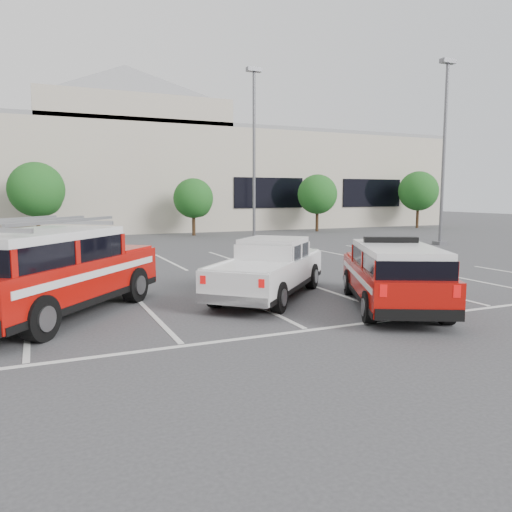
{
  "coord_description": "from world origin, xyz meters",
  "views": [
    {
      "loc": [
        -5.13,
        -11.74,
        2.83
      ],
      "look_at": [
        0.74,
        1.55,
        1.05
      ],
      "focal_mm": 35.0,
      "sensor_mm": 36.0,
      "label": 1
    }
  ],
  "objects_px": {
    "tree_right": "(318,196)",
    "light_pole_right": "(444,153)",
    "white_pickup": "(269,274)",
    "tree_far_right": "(419,192)",
    "ladder_suv": "(51,278)",
    "convention_building": "(103,172)",
    "fire_chief_suv": "(393,280)",
    "light_pole_mid": "(254,155)",
    "tree_mid_left": "(38,192)",
    "tree_mid_right": "(194,200)"
  },
  "relations": [
    {
      "from": "tree_mid_right",
      "to": "ladder_suv",
      "type": "bearing_deg",
      "value": -114.95
    },
    {
      "from": "tree_far_right",
      "to": "light_pole_mid",
      "type": "xyz_separation_m",
      "value": [
        -18.09,
        -6.05,
        2.14
      ]
    },
    {
      "from": "tree_far_right",
      "to": "light_pole_mid",
      "type": "bearing_deg",
      "value": -161.52
    },
    {
      "from": "white_pickup",
      "to": "ladder_suv",
      "type": "bearing_deg",
      "value": -135.55
    },
    {
      "from": "tree_mid_left",
      "to": "white_pickup",
      "type": "xyz_separation_m",
      "value": [
        5.65,
        -21.37,
        -2.4
      ]
    },
    {
      "from": "tree_right",
      "to": "white_pickup",
      "type": "distance_m",
      "value": 25.83
    },
    {
      "from": "light_pole_mid",
      "to": "light_pole_right",
      "type": "xyz_separation_m",
      "value": [
        9.0,
        -6.0,
        0.0
      ]
    },
    {
      "from": "tree_right",
      "to": "tree_mid_left",
      "type": "bearing_deg",
      "value": 180.0
    },
    {
      "from": "convention_building",
      "to": "light_pole_mid",
      "type": "height_order",
      "value": "convention_building"
    },
    {
      "from": "light_pole_mid",
      "to": "convention_building",
      "type": "bearing_deg",
      "value": 113.26
    },
    {
      "from": "tree_right",
      "to": "light_pole_right",
      "type": "relative_size",
      "value": 0.43
    },
    {
      "from": "tree_far_right",
      "to": "ladder_suv",
      "type": "distance_m",
      "value": 36.91
    },
    {
      "from": "light_pole_right",
      "to": "light_pole_mid",
      "type": "bearing_deg",
      "value": 146.31
    },
    {
      "from": "tree_right",
      "to": "light_pole_right",
      "type": "height_order",
      "value": "light_pole_right"
    },
    {
      "from": "tree_far_right",
      "to": "white_pickup",
      "type": "xyz_separation_m",
      "value": [
        -24.35,
        -21.37,
        -2.4
      ]
    },
    {
      "from": "tree_mid_left",
      "to": "light_pole_mid",
      "type": "height_order",
      "value": "light_pole_mid"
    },
    {
      "from": "light_pole_mid",
      "to": "fire_chief_suv",
      "type": "distance_m",
      "value": 18.89
    },
    {
      "from": "convention_building",
      "to": "light_pole_right",
      "type": "relative_size",
      "value": 5.86
    },
    {
      "from": "tree_mid_right",
      "to": "light_pole_mid",
      "type": "relative_size",
      "value": 0.39
    },
    {
      "from": "white_pickup",
      "to": "convention_building",
      "type": "bearing_deg",
      "value": 134.81
    },
    {
      "from": "light_pole_right",
      "to": "ladder_suv",
      "type": "xyz_separation_m",
      "value": [
        -20.88,
        -9.39,
        -4.26
      ]
    },
    {
      "from": "tree_mid_left",
      "to": "ladder_suv",
      "type": "distance_m",
      "value": 21.54
    },
    {
      "from": "tree_mid_left",
      "to": "tree_mid_right",
      "type": "distance_m",
      "value": 10.01
    },
    {
      "from": "tree_mid_left",
      "to": "light_pole_mid",
      "type": "distance_m",
      "value": 13.53
    },
    {
      "from": "tree_right",
      "to": "tree_mid_right",
      "type": "bearing_deg",
      "value": -180.0
    },
    {
      "from": "convention_building",
      "to": "tree_far_right",
      "type": "distance_m",
      "value": 26.83
    },
    {
      "from": "ladder_suv",
      "to": "convention_building",
      "type": "bearing_deg",
      "value": 119.67
    },
    {
      "from": "tree_far_right",
      "to": "light_pole_right",
      "type": "distance_m",
      "value": 15.24
    },
    {
      "from": "tree_right",
      "to": "white_pickup",
      "type": "height_order",
      "value": "tree_right"
    },
    {
      "from": "tree_far_right",
      "to": "white_pickup",
      "type": "distance_m",
      "value": 32.48
    },
    {
      "from": "tree_mid_right",
      "to": "light_pole_right",
      "type": "bearing_deg",
      "value": -47.83
    },
    {
      "from": "tree_mid_left",
      "to": "tree_mid_right",
      "type": "bearing_deg",
      "value": -0.0
    },
    {
      "from": "convention_building",
      "to": "white_pickup",
      "type": "bearing_deg",
      "value": -88.96
    },
    {
      "from": "convention_building",
      "to": "tree_mid_right",
      "type": "distance_m",
      "value": 11.2
    },
    {
      "from": "tree_right",
      "to": "convention_building",
      "type": "bearing_deg",
      "value": 146.63
    },
    {
      "from": "tree_mid_left",
      "to": "tree_far_right",
      "type": "distance_m",
      "value": 30.0
    },
    {
      "from": "convention_building",
      "to": "ladder_suv",
      "type": "distance_m",
      "value": 31.89
    },
    {
      "from": "tree_mid_right",
      "to": "light_pole_mid",
      "type": "bearing_deg",
      "value": -72.48
    },
    {
      "from": "fire_chief_suv",
      "to": "white_pickup",
      "type": "xyz_separation_m",
      "value": [
        -2.22,
        2.58,
        -0.08
      ]
    },
    {
      "from": "convention_building",
      "to": "tree_right",
      "type": "xyz_separation_m",
      "value": [
        14.91,
        -9.82,
        -1.95
      ]
    },
    {
      "from": "tree_mid_left",
      "to": "light_pole_mid",
      "type": "relative_size",
      "value": 0.47
    },
    {
      "from": "tree_far_right",
      "to": "light_pole_right",
      "type": "height_order",
      "value": "light_pole_right"
    },
    {
      "from": "tree_far_right",
      "to": "ladder_suv",
      "type": "relative_size",
      "value": 0.81
    },
    {
      "from": "light_pole_right",
      "to": "convention_building",
      "type": "bearing_deg",
      "value": 125.89
    },
    {
      "from": "fire_chief_suv",
      "to": "tree_right",
      "type": "bearing_deg",
      "value": 89.93
    },
    {
      "from": "convention_building",
      "to": "fire_chief_suv",
      "type": "height_order",
      "value": "convention_building"
    },
    {
      "from": "tree_right",
      "to": "ladder_suv",
      "type": "distance_m",
      "value": 29.36
    },
    {
      "from": "tree_mid_right",
      "to": "light_pole_right",
      "type": "xyz_separation_m",
      "value": [
        10.91,
        -12.05,
        2.68
      ]
    },
    {
      "from": "light_pole_mid",
      "to": "ladder_suv",
      "type": "relative_size",
      "value": 1.7
    },
    {
      "from": "tree_right",
      "to": "tree_far_right",
      "type": "xyz_separation_m",
      "value": [
        10.0,
        0.0,
        0.27
      ]
    }
  ]
}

